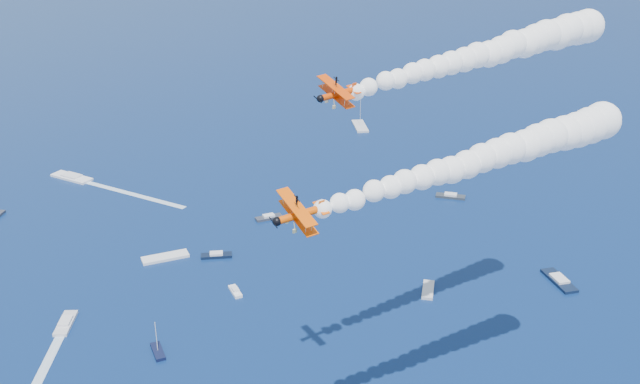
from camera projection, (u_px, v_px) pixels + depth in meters
biplane_lead at (338, 94)px, 104.20m from camera, size 7.28×8.68×6.60m
biplane_trail at (300, 214)px, 93.14m from camera, size 8.70×10.06×7.27m
smoke_trail_lead at (483, 54)px, 117.06m from camera, size 55.60×11.61×10.07m
smoke_trail_trail at (475, 161)px, 104.34m from camera, size 56.01×19.45×10.07m
spectator_boats at (76, 248)px, 190.28m from camera, size 247.33×177.12×0.70m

